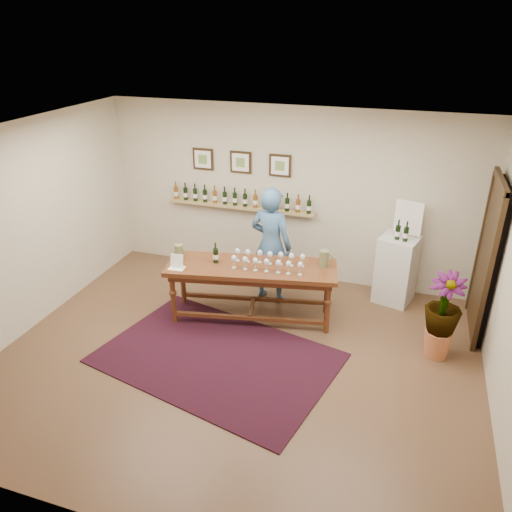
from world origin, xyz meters
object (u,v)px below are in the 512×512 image
(person, at_px, (271,245))
(display_pedestal, at_px, (396,269))
(potted_plant, at_px, (442,316))
(tasting_table, at_px, (251,274))

(person, bearing_deg, display_pedestal, -152.85)
(potted_plant, relative_size, person, 0.56)
(tasting_table, height_order, potted_plant, potted_plant)
(tasting_table, bearing_deg, person, 69.63)
(display_pedestal, distance_m, potted_plant, 1.44)
(tasting_table, distance_m, display_pedestal, 2.25)
(tasting_table, distance_m, potted_plant, 2.56)
(tasting_table, distance_m, person, 0.66)
(potted_plant, distance_m, person, 2.58)
(potted_plant, bearing_deg, display_pedestal, 115.98)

